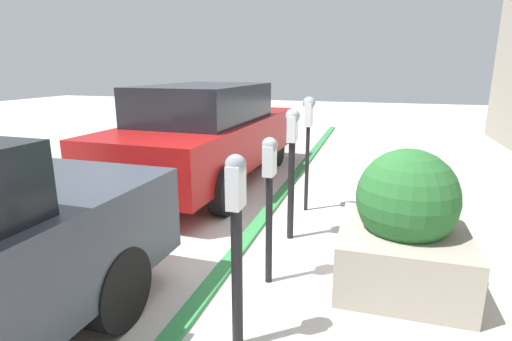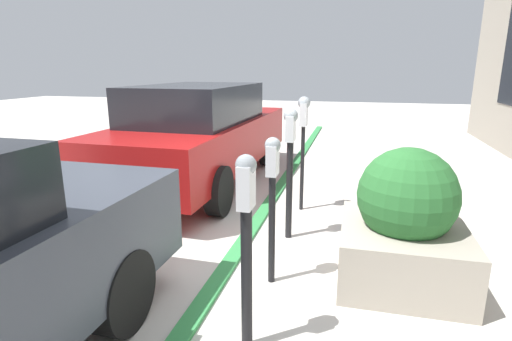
% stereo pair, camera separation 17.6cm
% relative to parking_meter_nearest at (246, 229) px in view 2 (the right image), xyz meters
% --- Properties ---
extents(ground_plane, '(40.00, 40.00, 0.00)m').
position_rel_parking_meter_nearest_xyz_m(ground_plane, '(1.44, 0.42, -0.90)').
color(ground_plane, beige).
extents(curb_strip, '(19.00, 0.16, 0.04)m').
position_rel_parking_meter_nearest_xyz_m(curb_strip, '(1.44, 0.50, -0.88)').
color(curb_strip, '#338C47').
rests_on(curb_strip, ground_plane).
extents(parking_meter_nearest, '(0.16, 0.14, 1.41)m').
position_rel_parking_meter_nearest_xyz_m(parking_meter_nearest, '(0.00, 0.00, 0.00)').
color(parking_meter_nearest, black).
rests_on(parking_meter_nearest, ground_plane).
extents(parking_meter_second, '(0.17, 0.14, 1.36)m').
position_rel_parking_meter_nearest_xyz_m(parking_meter_second, '(0.92, 0.02, 0.05)').
color(parking_meter_second, black).
rests_on(parking_meter_second, ground_plane).
extents(parking_meter_middle, '(0.19, 0.16, 1.51)m').
position_rel_parking_meter_nearest_xyz_m(parking_meter_middle, '(1.95, 0.03, 0.13)').
color(parking_meter_middle, black).
rests_on(parking_meter_middle, ground_plane).
extents(parking_meter_fourth, '(0.20, 0.17, 1.57)m').
position_rel_parking_meter_nearest_xyz_m(parking_meter_fourth, '(2.93, 0.01, 0.31)').
color(parking_meter_fourth, black).
rests_on(parking_meter_fourth, ground_plane).
extents(planter_box, '(1.20, 1.11, 1.26)m').
position_rel_parking_meter_nearest_xyz_m(planter_box, '(1.26, -1.15, -0.36)').
color(planter_box, '#A39989').
rests_on(planter_box, ground_plane).
extents(parked_car_middle, '(4.83, 1.90, 1.67)m').
position_rel_parking_meter_nearest_xyz_m(parked_car_middle, '(3.87, 1.86, -0.04)').
color(parked_car_middle, maroon).
rests_on(parked_car_middle, ground_plane).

